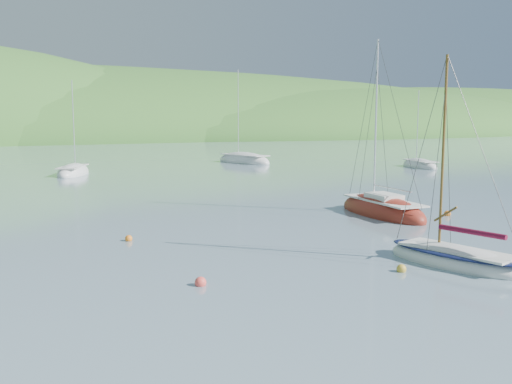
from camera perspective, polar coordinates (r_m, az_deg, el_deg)
name	(u,v)px	position (r m, az deg, el deg)	size (l,w,h in m)	color
ground	(371,283)	(22.92, 11.42, -8.90)	(700.00, 700.00, 0.00)	slate
shoreline_hills	(10,137)	(190.35, -23.38, 5.05)	(690.00, 135.00, 56.00)	#285E24
daysailer_white	(454,260)	(26.54, 19.19, -6.40)	(3.92, 6.72, 9.73)	silver
sloop_red	(382,211)	(38.40, 12.50, -1.90)	(3.15, 8.46, 12.38)	maroon
distant_sloop_a	(73,173)	(66.44, -17.81, 1.83)	(5.54, 8.39, 11.31)	silver
distant_sloop_b	(244,161)	(79.19, -1.22, 3.10)	(6.27, 10.34, 13.91)	silver
distant_sloop_d	(420,166)	(75.01, 16.04, 2.52)	(4.06, 7.75, 10.52)	silver
mooring_buoys	(318,245)	(28.38, 6.19, -5.33)	(20.97, 11.03, 0.45)	gold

